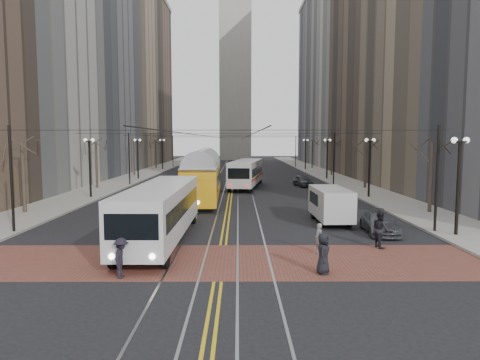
{
  "coord_description": "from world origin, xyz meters",
  "views": [
    {
      "loc": [
        0.84,
        -23.78,
        5.71
      ],
      "look_at": [
        0.95,
        5.12,
        3.0
      ],
      "focal_mm": 32.0,
      "sensor_mm": 36.0,
      "label": 1
    }
  ],
  "objects_px": {
    "transit_bus": "(161,213)",
    "pedestrian_d": "(121,258)",
    "sedan_grey": "(303,181)",
    "pedestrian_b": "(319,239)",
    "pedestrian_a": "(323,253)",
    "pedestrian_c": "(380,229)",
    "sedan_parked": "(379,223)",
    "cargo_van": "(330,206)",
    "rear_bus": "(246,174)",
    "streetcar": "(203,181)",
    "clock_tower": "(235,34)"
  },
  "relations": [
    {
      "from": "cargo_van",
      "to": "sedan_grey",
      "type": "distance_m",
      "value": 23.34
    },
    {
      "from": "pedestrian_d",
      "to": "transit_bus",
      "type": "bearing_deg",
      "value": -0.59
    },
    {
      "from": "clock_tower",
      "to": "sedan_parked",
      "type": "distance_m",
      "value": 106.46
    },
    {
      "from": "pedestrian_b",
      "to": "clock_tower",
      "type": "bearing_deg",
      "value": 166.85
    },
    {
      "from": "transit_bus",
      "to": "pedestrian_d",
      "type": "xyz_separation_m",
      "value": [
        -0.5,
        -6.5,
        -0.73
      ]
    },
    {
      "from": "cargo_van",
      "to": "pedestrian_d",
      "type": "bearing_deg",
      "value": -134.3
    },
    {
      "from": "cargo_van",
      "to": "pedestrian_a",
      "type": "height_order",
      "value": "cargo_van"
    },
    {
      "from": "transit_bus",
      "to": "pedestrian_d",
      "type": "bearing_deg",
      "value": -93.51
    },
    {
      "from": "sedan_parked",
      "to": "pedestrian_b",
      "type": "height_order",
      "value": "pedestrian_b"
    },
    {
      "from": "transit_bus",
      "to": "pedestrian_c",
      "type": "height_order",
      "value": "transit_bus"
    },
    {
      "from": "pedestrian_b",
      "to": "sedan_parked",
      "type": "bearing_deg",
      "value": 120.0
    },
    {
      "from": "sedan_grey",
      "to": "pedestrian_d",
      "type": "bearing_deg",
      "value": -119.91
    },
    {
      "from": "rear_bus",
      "to": "sedan_parked",
      "type": "distance_m",
      "value": 26.5
    },
    {
      "from": "transit_bus",
      "to": "pedestrian_a",
      "type": "relative_size",
      "value": 7.24
    },
    {
      "from": "pedestrian_a",
      "to": "pedestrian_c",
      "type": "height_order",
      "value": "pedestrian_c"
    },
    {
      "from": "clock_tower",
      "to": "sedan_grey",
      "type": "height_order",
      "value": "clock_tower"
    },
    {
      "from": "sedan_grey",
      "to": "pedestrian_a",
      "type": "distance_m",
      "value": 34.86
    },
    {
      "from": "pedestrian_c",
      "to": "transit_bus",
      "type": "bearing_deg",
      "value": 71.76
    },
    {
      "from": "sedan_grey",
      "to": "sedan_parked",
      "type": "height_order",
      "value": "sedan_grey"
    },
    {
      "from": "pedestrian_a",
      "to": "pedestrian_b",
      "type": "bearing_deg",
      "value": 12.07
    },
    {
      "from": "clock_tower",
      "to": "pedestrian_c",
      "type": "height_order",
      "value": "clock_tower"
    },
    {
      "from": "pedestrian_c",
      "to": "pedestrian_d",
      "type": "height_order",
      "value": "pedestrian_c"
    },
    {
      "from": "streetcar",
      "to": "sedan_parked",
      "type": "distance_m",
      "value": 19.0
    },
    {
      "from": "streetcar",
      "to": "pedestrian_c",
      "type": "xyz_separation_m",
      "value": [
        10.88,
        -18.2,
        -0.86
      ]
    },
    {
      "from": "streetcar",
      "to": "pedestrian_b",
      "type": "bearing_deg",
      "value": -70.64
    },
    {
      "from": "cargo_van",
      "to": "pedestrian_d",
      "type": "xyz_separation_m",
      "value": [
        -11.19,
        -11.84,
        -0.34
      ]
    },
    {
      "from": "pedestrian_b",
      "to": "pedestrian_c",
      "type": "xyz_separation_m",
      "value": [
        3.51,
        1.25,
        0.21
      ]
    },
    {
      "from": "sedan_parked",
      "to": "pedestrian_a",
      "type": "height_order",
      "value": "pedestrian_a"
    },
    {
      "from": "sedan_grey",
      "to": "clock_tower",
      "type": "bearing_deg",
      "value": 86.99
    },
    {
      "from": "sedan_parked",
      "to": "pedestrian_b",
      "type": "relative_size",
      "value": 2.82
    },
    {
      "from": "sedan_grey",
      "to": "pedestrian_b",
      "type": "distance_m",
      "value": 31.61
    },
    {
      "from": "pedestrian_b",
      "to": "transit_bus",
      "type": "bearing_deg",
      "value": -123.97
    },
    {
      "from": "pedestrian_a",
      "to": "rear_bus",
      "type": "bearing_deg",
      "value": 23.93
    },
    {
      "from": "streetcar",
      "to": "rear_bus",
      "type": "height_order",
      "value": "streetcar"
    },
    {
      "from": "clock_tower",
      "to": "pedestrian_a",
      "type": "distance_m",
      "value": 113.6
    },
    {
      "from": "sedan_parked",
      "to": "pedestrian_d",
      "type": "xyz_separation_m",
      "value": [
        -13.5,
        -8.52,
        0.23
      ]
    },
    {
      "from": "sedan_parked",
      "to": "pedestrian_a",
      "type": "relative_size",
      "value": 2.47
    },
    {
      "from": "cargo_van",
      "to": "pedestrian_c",
      "type": "distance_m",
      "value": 6.95
    },
    {
      "from": "streetcar",
      "to": "sedan_grey",
      "type": "bearing_deg",
      "value": 45.09
    },
    {
      "from": "sedan_parked",
      "to": "pedestrian_d",
      "type": "distance_m",
      "value": 15.97
    },
    {
      "from": "sedan_parked",
      "to": "rear_bus",
      "type": "bearing_deg",
      "value": 111.43
    },
    {
      "from": "cargo_van",
      "to": "sedan_parked",
      "type": "relative_size",
      "value": 1.25
    },
    {
      "from": "pedestrian_a",
      "to": "pedestrian_c",
      "type": "bearing_deg",
      "value": -21.9
    },
    {
      "from": "clock_tower",
      "to": "pedestrian_d",
      "type": "relative_size",
      "value": 39.11
    },
    {
      "from": "sedan_grey",
      "to": "pedestrian_b",
      "type": "height_order",
      "value": "pedestrian_b"
    },
    {
      "from": "rear_bus",
      "to": "sedan_parked",
      "type": "relative_size",
      "value": 2.88
    },
    {
      "from": "clock_tower",
      "to": "pedestrian_a",
      "type": "xyz_separation_m",
      "value": [
        4.45,
        -107.96,
        -35.07
      ]
    },
    {
      "from": "pedestrian_c",
      "to": "sedan_parked",
      "type": "bearing_deg",
      "value": -28.75
    },
    {
      "from": "cargo_van",
      "to": "sedan_parked",
      "type": "bearing_deg",
      "value": -56.09
    },
    {
      "from": "transit_bus",
      "to": "pedestrian_d",
      "type": "distance_m",
      "value": 6.56
    }
  ]
}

